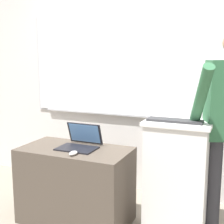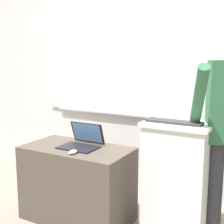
# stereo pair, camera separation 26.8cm
# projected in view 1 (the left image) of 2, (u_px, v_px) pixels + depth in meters

# --- Properties ---
(back_wall) EXTENTS (6.40, 0.17, 2.63)m
(back_wall) POSITION_uv_depth(u_px,v_px,m) (150.00, 76.00, 3.46)
(back_wall) COLOR silver
(back_wall) RESTS_ON ground_plane
(lectern_podium) EXTENTS (0.55, 0.41, 1.01)m
(lectern_podium) POSITION_uv_depth(u_px,v_px,m) (177.00, 178.00, 2.69)
(lectern_podium) COLOR silver
(lectern_podium) RESTS_ON ground_plane
(side_desk) EXTENTS (1.01, 0.54, 0.71)m
(side_desk) POSITION_uv_depth(u_px,v_px,m) (76.00, 185.00, 2.91)
(side_desk) COLOR #4C4238
(side_desk) RESTS_ON ground_plane
(laptop) EXTENTS (0.35, 0.31, 0.21)m
(laptop) POSITION_uv_depth(u_px,v_px,m) (81.00, 141.00, 2.88)
(laptop) COLOR black
(laptop) RESTS_ON side_desk
(wireless_keyboard) EXTENTS (0.45, 0.14, 0.02)m
(wireless_keyboard) POSITION_uv_depth(u_px,v_px,m) (175.00, 121.00, 2.56)
(wireless_keyboard) COLOR #2D2D30
(wireless_keyboard) RESTS_ON lectern_podium
(computer_mouse_by_laptop) EXTENTS (0.06, 0.10, 0.03)m
(computer_mouse_by_laptop) POSITION_uv_depth(u_px,v_px,m) (73.00, 153.00, 2.65)
(computer_mouse_by_laptop) COLOR silver
(computer_mouse_by_laptop) RESTS_ON side_desk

